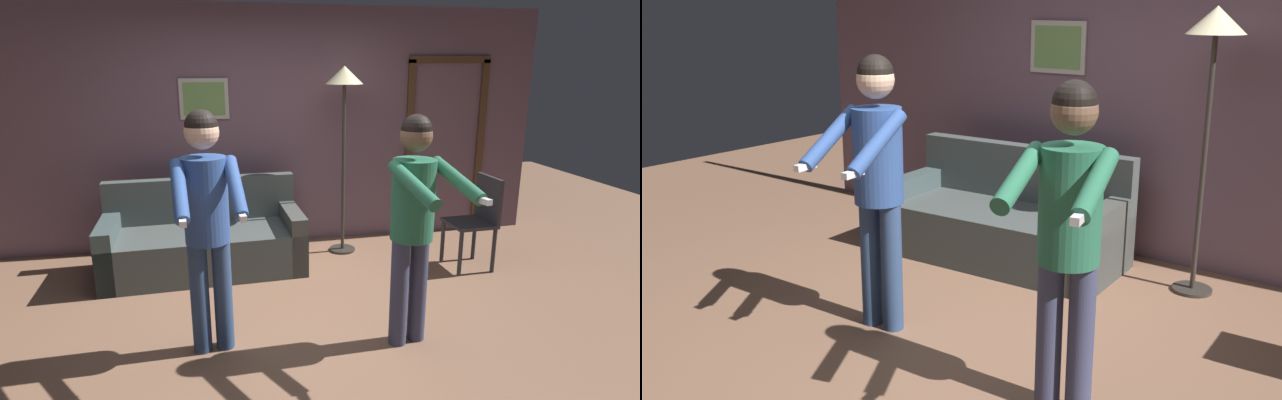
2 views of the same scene
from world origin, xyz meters
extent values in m
plane|color=#835D46|center=(0.00, 0.00, 0.00)|extent=(12.00, 12.00, 0.00)
cube|color=#674E5E|center=(0.00, 2.12, 1.30)|extent=(6.40, 0.06, 2.60)
cube|color=#B7B2A8|center=(-0.60, 2.08, 1.63)|extent=(0.51, 0.02, 0.42)
cube|color=#67924E|center=(-0.60, 2.06, 1.63)|extent=(0.43, 0.01, 0.34)
cube|color=#4C331E|center=(1.69, 2.07, 1.02)|extent=(0.08, 0.04, 2.04)
cube|color=#4C331E|center=(2.59, 2.07, 1.02)|extent=(0.08, 0.04, 2.04)
cube|color=#4C331E|center=(2.14, 2.07, 2.04)|extent=(0.98, 0.04, 0.08)
cube|color=#454C4A|center=(-0.65, 1.36, 0.21)|extent=(1.94, 0.95, 0.42)
cube|color=#454C4A|center=(-0.67, 1.72, 0.65)|extent=(1.90, 0.24, 0.45)
cube|color=#3E4D4E|center=(-1.52, 1.32, 0.29)|extent=(0.21, 0.86, 0.58)
cube|color=#454744|center=(0.22, 1.41, 0.29)|extent=(0.21, 0.86, 0.58)
cylinder|color=#332D28|center=(0.81, 1.65, 0.01)|extent=(0.28, 0.28, 0.02)
cylinder|color=#332D28|center=(0.81, 1.65, 0.91)|extent=(0.04, 0.04, 1.77)
cone|color=#F9EAB7|center=(0.81, 1.65, 1.88)|extent=(0.39, 0.39, 0.18)
cylinder|color=navy|center=(-0.65, -0.10, 0.41)|extent=(0.13, 0.13, 0.82)
cylinder|color=navy|center=(-0.49, -0.09, 0.41)|extent=(0.13, 0.13, 0.82)
cylinder|color=#2D4C8C|center=(-0.57, -0.10, 1.11)|extent=(0.30, 0.30, 0.58)
sphere|color=#D8AD8E|center=(-0.57, -0.10, 1.56)|extent=(0.22, 0.22, 0.22)
sphere|color=black|center=(-0.57, -0.10, 1.60)|extent=(0.21, 0.21, 0.21)
cylinder|color=#2D4C8C|center=(-0.71, -0.33, 1.24)|extent=(0.14, 0.49, 0.33)
cube|color=white|center=(-0.69, -0.55, 1.11)|extent=(0.06, 0.15, 0.04)
cylinder|color=#2D4C8C|center=(-0.37, -0.30, 1.24)|extent=(0.14, 0.49, 0.33)
cube|color=white|center=(-0.35, -0.52, 1.11)|extent=(0.06, 0.15, 0.04)
cylinder|color=#3C405F|center=(0.75, -0.28, 0.40)|extent=(0.13, 0.13, 0.80)
cylinder|color=#3C405F|center=(0.91, -0.25, 0.40)|extent=(0.13, 0.13, 0.80)
cylinder|color=#286B4C|center=(0.83, -0.26, 1.08)|extent=(0.30, 0.30, 0.57)
sphere|color=brown|center=(0.83, -0.26, 1.52)|extent=(0.22, 0.22, 0.22)
sphere|color=black|center=(0.83, -0.26, 1.56)|extent=(0.21, 0.21, 0.21)
cylinder|color=#286B4C|center=(0.71, -0.53, 1.26)|extent=(0.20, 0.51, 0.24)
cylinder|color=#286B4C|center=(1.05, -0.46, 1.26)|extent=(0.20, 0.51, 0.24)
cube|color=white|center=(1.10, -0.69, 1.18)|extent=(0.07, 0.16, 0.04)
cylinder|color=#2D2D33|center=(1.74, 1.12, 0.23)|extent=(0.04, 0.04, 0.45)
cylinder|color=#2D2D33|center=(1.75, 0.76, 0.23)|extent=(0.04, 0.04, 0.45)
cylinder|color=#2D2D33|center=(2.10, 1.13, 0.23)|extent=(0.04, 0.04, 0.45)
cylinder|color=#2D2D33|center=(2.11, 0.77, 0.23)|extent=(0.04, 0.04, 0.45)
cube|color=#2D2D33|center=(1.92, 0.94, 0.47)|extent=(0.44, 0.44, 0.03)
cube|color=#2D2D33|center=(2.11, 0.95, 0.70)|extent=(0.06, 0.42, 0.45)
camera|label=1|loc=(-0.44, -3.38, 1.97)|focal=28.00mm
camera|label=2|loc=(2.35, -3.11, 2.00)|focal=40.00mm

